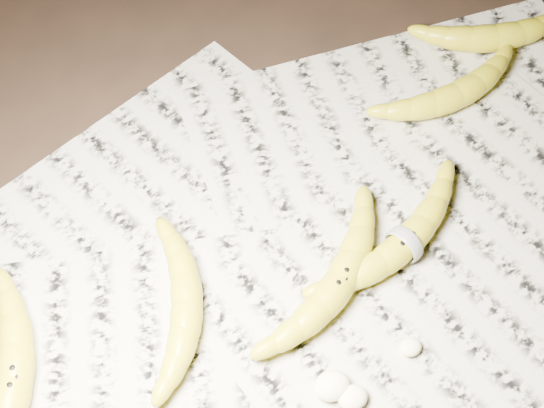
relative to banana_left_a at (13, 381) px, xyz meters
name	(u,v)px	position (x,y,z in m)	size (l,w,h in m)	color
ground	(284,261)	(0.31, 0.03, -0.03)	(3.00, 3.00, 0.00)	black
newspaper_patch	(315,273)	(0.34, 0.00, -0.02)	(0.90, 0.70, 0.01)	#B7B19D
banana_left_a	(13,381)	(0.00, 0.00, 0.00)	(0.22, 0.06, 0.04)	gold
banana_left_b	(187,304)	(0.19, 0.01, 0.00)	(0.18, 0.06, 0.04)	gold
banana_center	(340,281)	(0.35, -0.03, 0.00)	(0.21, 0.06, 0.04)	gold
banana_taped	(404,243)	(0.44, -0.01, 0.00)	(0.22, 0.06, 0.04)	gold
banana_upper_a	(456,94)	(0.61, 0.15, 0.00)	(0.19, 0.06, 0.04)	gold
banana_upper_b	(495,36)	(0.71, 0.22, 0.00)	(0.19, 0.06, 0.04)	gold
measuring_tape	(404,243)	(0.44, -0.01, 0.00)	(0.05, 0.05, 0.00)	white
flesh_chunk_a	(332,384)	(0.30, -0.13, -0.01)	(0.04, 0.03, 0.02)	#EFEBB9
flesh_chunk_b	(353,396)	(0.31, -0.15, -0.01)	(0.03, 0.03, 0.02)	#EFEBB9
flesh_chunk_c	(411,346)	(0.39, -0.12, -0.01)	(0.02, 0.02, 0.01)	#EFEBB9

